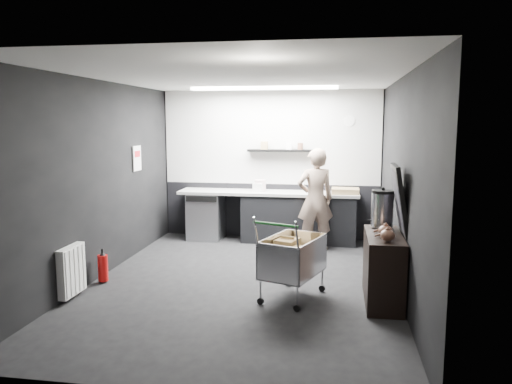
# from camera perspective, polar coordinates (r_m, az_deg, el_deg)

# --- Properties ---
(floor) EXTENTS (5.50, 5.50, 0.00)m
(floor) POSITION_cam_1_polar(r_m,az_deg,el_deg) (6.77, -1.52, -10.36)
(floor) COLOR black
(floor) RESTS_ON ground
(ceiling) EXTENTS (5.50, 5.50, 0.00)m
(ceiling) POSITION_cam_1_polar(r_m,az_deg,el_deg) (6.44, -1.61, 13.06)
(ceiling) COLOR white
(ceiling) RESTS_ON wall_back
(wall_back) EXTENTS (5.50, 0.00, 5.50)m
(wall_back) POSITION_cam_1_polar(r_m,az_deg,el_deg) (9.17, 1.68, 3.13)
(wall_back) COLOR black
(wall_back) RESTS_ON floor
(wall_front) EXTENTS (5.50, 0.00, 5.50)m
(wall_front) POSITION_cam_1_polar(r_m,az_deg,el_deg) (3.84, -9.33, -3.92)
(wall_front) COLOR black
(wall_front) RESTS_ON floor
(wall_left) EXTENTS (0.00, 5.50, 5.50)m
(wall_left) POSITION_cam_1_polar(r_m,az_deg,el_deg) (7.12, -17.59, 1.33)
(wall_left) COLOR black
(wall_left) RESTS_ON floor
(wall_right) EXTENTS (0.00, 5.50, 5.50)m
(wall_right) POSITION_cam_1_polar(r_m,az_deg,el_deg) (6.40, 16.31, 0.66)
(wall_right) COLOR black
(wall_right) RESTS_ON floor
(kitchen_wall_panel) EXTENTS (3.95, 0.02, 1.70)m
(kitchen_wall_panel) POSITION_cam_1_polar(r_m,az_deg,el_deg) (9.12, 1.67, 6.25)
(kitchen_wall_panel) COLOR silver
(kitchen_wall_panel) RESTS_ON wall_back
(dado_panel) EXTENTS (3.95, 0.02, 1.00)m
(dado_panel) POSITION_cam_1_polar(r_m,az_deg,el_deg) (9.26, 1.64, -2.13)
(dado_panel) COLOR black
(dado_panel) RESTS_ON wall_back
(floating_shelf) EXTENTS (1.20, 0.22, 0.04)m
(floating_shelf) POSITION_cam_1_polar(r_m,az_deg,el_deg) (9.00, 2.84, 4.75)
(floating_shelf) COLOR black
(floating_shelf) RESTS_ON wall_back
(wall_clock) EXTENTS (0.20, 0.03, 0.20)m
(wall_clock) POSITION_cam_1_polar(r_m,az_deg,el_deg) (9.03, 10.61, 8.01)
(wall_clock) COLOR white
(wall_clock) RESTS_ON wall_back
(poster) EXTENTS (0.02, 0.30, 0.40)m
(poster) POSITION_cam_1_polar(r_m,az_deg,el_deg) (8.27, -13.46, 3.76)
(poster) COLOR white
(poster) RESTS_ON wall_left
(poster_red_band) EXTENTS (0.02, 0.22, 0.10)m
(poster_red_band) POSITION_cam_1_polar(r_m,az_deg,el_deg) (8.26, -13.44, 4.25)
(poster_red_band) COLOR red
(poster_red_band) RESTS_ON poster
(radiator) EXTENTS (0.10, 0.50, 0.60)m
(radiator) POSITION_cam_1_polar(r_m,az_deg,el_deg) (6.51, -20.33, -8.41)
(radiator) COLOR white
(radiator) RESTS_ON wall_left
(ceiling_strip) EXTENTS (2.40, 0.20, 0.04)m
(ceiling_strip) POSITION_cam_1_polar(r_m,az_deg,el_deg) (8.26, 0.87, 11.76)
(ceiling_strip) COLOR white
(ceiling_strip) RESTS_ON ceiling
(prep_counter) EXTENTS (3.20, 0.61, 0.90)m
(prep_counter) POSITION_cam_1_polar(r_m,az_deg,el_deg) (8.95, 2.23, -2.77)
(prep_counter) COLOR black
(prep_counter) RESTS_ON floor
(person) EXTENTS (0.72, 0.58, 1.70)m
(person) POSITION_cam_1_polar(r_m,az_deg,el_deg) (8.38, 6.80, -0.82)
(person) COLOR beige
(person) RESTS_ON floor
(shopping_cart) EXTENTS (0.83, 1.10, 1.02)m
(shopping_cart) POSITION_cam_1_polar(r_m,az_deg,el_deg) (6.10, 4.17, -7.68)
(shopping_cart) COLOR silver
(shopping_cart) RESTS_ON floor
(sideboard) EXTENTS (0.47, 1.10, 1.64)m
(sideboard) POSITION_cam_1_polar(r_m,az_deg,el_deg) (6.17, 14.44, -7.35)
(sideboard) COLOR black
(sideboard) RESTS_ON floor
(fire_extinguisher) EXTENTS (0.13, 0.13, 0.44)m
(fire_extinguisher) POSITION_cam_1_polar(r_m,az_deg,el_deg) (7.03, -17.09, -8.20)
(fire_extinguisher) COLOR #AB0C0B
(fire_extinguisher) RESTS_ON floor
(cardboard_box) EXTENTS (0.47, 0.36, 0.09)m
(cardboard_box) POSITION_cam_1_polar(r_m,az_deg,el_deg) (8.76, 10.16, 0.12)
(cardboard_box) COLOR #A28656
(cardboard_box) RESTS_ON prep_counter
(pink_tub) EXTENTS (0.21, 0.21, 0.21)m
(pink_tub) POSITION_cam_1_polar(r_m,az_deg,el_deg) (8.90, 0.47, 0.74)
(pink_tub) COLOR silver
(pink_tub) RESTS_ON prep_counter
(white_container) EXTENTS (0.20, 0.17, 0.15)m
(white_container) POSITION_cam_1_polar(r_m,az_deg,el_deg) (8.86, 0.27, 0.53)
(white_container) COLOR white
(white_container) RESTS_ON prep_counter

